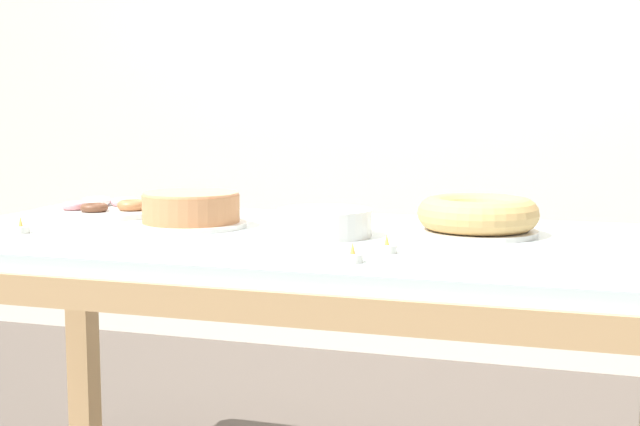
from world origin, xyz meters
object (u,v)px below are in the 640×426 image
Objects in this scene: tealight_near_front at (387,248)px; tealight_near_cakes at (353,257)px; pastry_platter at (105,209)px; cake_golden_bundt at (478,216)px; tealight_left_edge at (21,229)px; cake_chocolate_round at (191,210)px; plate_stack at (325,222)px.

tealight_near_front and tealight_near_cakes have the same top height.
tealight_near_front is at bearing -24.37° from pastry_platter.
cake_golden_bundt is 1.03m from tealight_left_edge.
tealight_near_cakes is at bearing -34.79° from cake_chocolate_round.
pastry_platter is (-0.33, 0.17, -0.03)m from cake_chocolate_round.
plate_stack is (0.35, -0.04, -0.01)m from cake_chocolate_round.
cake_golden_bundt is 6.72× the size of tealight_near_cakes.
cake_chocolate_round is at bearing 145.21° from tealight_near_cakes.
tealight_near_cakes is at bearing -31.67° from pastry_platter.
pastry_platter reaches higher than tealight_left_edge.
cake_golden_bundt is at bearing 6.41° from cake_chocolate_round.
cake_golden_bundt reaches higher than tealight_near_front.
tealight_left_edge is (-0.85, 0.01, 0.00)m from tealight_near_front.
tealight_near_cakes is at bearing -106.60° from tealight_near_front.
tealight_near_front is at bearing -114.46° from cake_golden_bundt.
tealight_near_front is at bearing -0.78° from tealight_left_edge.
tealight_near_front and tealight_left_edge have the same top height.
pastry_platter is 0.97m from tealight_near_cakes.
cake_chocolate_round is 0.75× the size of pastry_platter.
cake_chocolate_round is 0.98× the size of cake_golden_bundt.
cake_chocolate_round reaches higher than tealight_near_cakes.
cake_golden_bundt is at bearing 19.86° from plate_stack.
tealight_near_cakes is at bearing -9.14° from tealight_left_edge.
cake_chocolate_round is at bearing 157.11° from tealight_near_front.
tealight_left_edge is (-0.82, 0.13, 0.00)m from tealight_near_cakes.
pastry_platter is 8.83× the size of tealight_left_edge.
tealight_near_cakes is (0.15, -0.30, -0.02)m from plate_stack.
pastry_platter is 0.71m from plate_stack.
plate_stack reaches higher than tealight_near_front.
cake_chocolate_round is 0.60m from tealight_near_cakes.
plate_stack is at bearing 135.26° from tealight_near_front.
tealight_near_cakes is (0.49, -0.34, -0.03)m from cake_chocolate_round.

